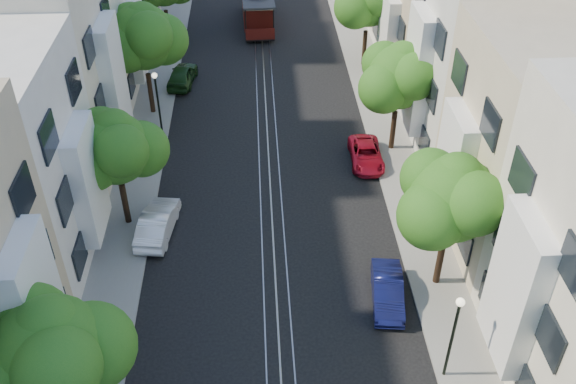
{
  "coord_description": "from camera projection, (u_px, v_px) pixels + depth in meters",
  "views": [
    {
      "loc": [
        -0.57,
        -11.16,
        20.69
      ],
      "look_at": [
        0.77,
        13.23,
        2.2
      ],
      "focal_mm": 40.0,
      "sensor_mm": 36.0,
      "label": 1
    }
  ],
  "objects": [
    {
      "name": "lane_line",
      "position": [
        265.0,
        88.0,
        43.69
      ],
      "size": [
        0.08,
        80.0,
        0.01
      ],
      "primitive_type": "cube",
      "color": "tan",
      "rests_on": "ground"
    },
    {
      "name": "townhouses_west",
      "position": [
        73.0,
        21.0,
        40.03
      ],
      "size": [
        7.75,
        72.0,
        11.76
      ],
      "color": "silver",
      "rests_on": "ground"
    },
    {
      "name": "parked_car_e_mid",
      "position": [
        388.0,
        291.0,
        27.65
      ],
      "size": [
        1.66,
        3.75,
        1.2
      ],
      "primitive_type": "imported",
      "rotation": [
        0.0,
        0.0,
        -0.11
      ],
      "color": "#0C0F3D",
      "rests_on": "ground"
    },
    {
      "name": "parked_car_e_far",
      "position": [
        366.0,
        154.0,
        36.22
      ],
      "size": [
        1.83,
        3.84,
        1.06
      ],
      "primitive_type": "imported",
      "rotation": [
        0.0,
        0.0,
        -0.02
      ],
      "color": "maroon",
      "rests_on": "ground"
    },
    {
      "name": "parked_car_w_far",
      "position": [
        182.0,
        75.0,
        43.75
      ],
      "size": [
        2.09,
        4.08,
        1.33
      ],
      "primitive_type": "imported",
      "rotation": [
        0.0,
        0.0,
        3.0
      ],
      "color": "#173816",
      "rests_on": "ground"
    },
    {
      "name": "lamp_west",
      "position": [
        157.0,
        96.0,
        36.92
      ],
      "size": [
        0.32,
        0.32,
        4.16
      ],
      "color": "black",
      "rests_on": "ground"
    },
    {
      "name": "tree_e_c",
      "position": [
        400.0,
        78.0,
        34.84
      ],
      "size": [
        4.84,
        3.99,
        6.52
      ],
      "color": "black",
      "rests_on": "ground"
    },
    {
      "name": "townhouses_east",
      "position": [
        448.0,
        11.0,
        41.01
      ],
      "size": [
        7.75,
        72.0,
        12.0
      ],
      "color": "beige",
      "rests_on": "ground"
    },
    {
      "name": "tree_w_c",
      "position": [
        144.0,
        38.0,
        37.91
      ],
      "size": [
        5.13,
        4.28,
        7.09
      ],
      "color": "black",
      "rests_on": "ground"
    },
    {
      "name": "parked_car_w_mid",
      "position": [
        158.0,
        222.0,
        31.22
      ],
      "size": [
        1.94,
        4.19,
        1.33
      ],
      "primitive_type": "imported",
      "rotation": [
        0.0,
        0.0,
        3.01
      ],
      "color": "white",
      "rests_on": "ground"
    },
    {
      "name": "rail_left",
      "position": [
        257.0,
        88.0,
        43.66
      ],
      "size": [
        0.06,
        80.0,
        0.02
      ],
      "primitive_type": "cube",
      "color": "gray",
      "rests_on": "ground"
    },
    {
      "name": "cable_car",
      "position": [
        257.0,
        4.0,
        51.23
      ],
      "size": [
        2.67,
        7.77,
        2.96
      ],
      "rotation": [
        0.0,
        0.0,
        0.03
      ],
      "color": "black",
      "rests_on": "ground"
    },
    {
      "name": "lamp_east",
      "position": [
        455.0,
        327.0,
        23.14
      ],
      "size": [
        0.32,
        0.32,
        4.16
      ],
      "color": "black",
      "rests_on": "ground"
    },
    {
      "name": "ground",
      "position": [
        265.0,
        88.0,
        43.69
      ],
      "size": [
        200.0,
        200.0,
        0.0
      ],
      "primitive_type": "plane",
      "color": "black",
      "rests_on": "ground"
    },
    {
      "name": "rail_slot",
      "position": [
        265.0,
        88.0,
        43.68
      ],
      "size": [
        0.06,
        80.0,
        0.02
      ],
      "primitive_type": "cube",
      "color": "gray",
      "rests_on": "ground"
    },
    {
      "name": "tree_e_b",
      "position": [
        453.0,
        200.0,
        26.0
      ],
      "size": [
        4.93,
        4.08,
        6.68
      ],
      "color": "black",
      "rests_on": "ground"
    },
    {
      "name": "tree_w_b",
      "position": [
        116.0,
        150.0,
        29.55
      ],
      "size": [
        4.72,
        3.87,
        6.27
      ],
      "color": "black",
      "rests_on": "ground"
    },
    {
      "name": "tree_w_a",
      "position": [
        53.0,
        355.0,
        19.8
      ],
      "size": [
        4.93,
        4.08,
        6.68
      ],
      "color": "black",
      "rests_on": "ground"
    },
    {
      "name": "sidewalk_west",
      "position": [
        158.0,
        90.0,
        43.33
      ],
      "size": [
        2.5,
        80.0,
        0.12
      ],
      "primitive_type": "cube",
      "color": "gray",
      "rests_on": "ground"
    },
    {
      "name": "tree_e_d",
      "position": [
        369.0,
        0.0,
        43.44
      ],
      "size": [
        5.01,
        4.16,
        6.85
      ],
      "color": "black",
      "rests_on": "ground"
    },
    {
      "name": "sidewalk_east",
      "position": [
        370.0,
        84.0,
        43.97
      ],
      "size": [
        2.5,
        80.0,
        0.12
      ],
      "primitive_type": "cube",
      "color": "gray",
      "rests_on": "ground"
    },
    {
      "name": "rail_right",
      "position": [
        273.0,
        87.0,
        43.7
      ],
      "size": [
        0.06,
        80.0,
        0.02
      ],
      "primitive_type": "cube",
      "color": "gray",
      "rests_on": "ground"
    }
  ]
}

